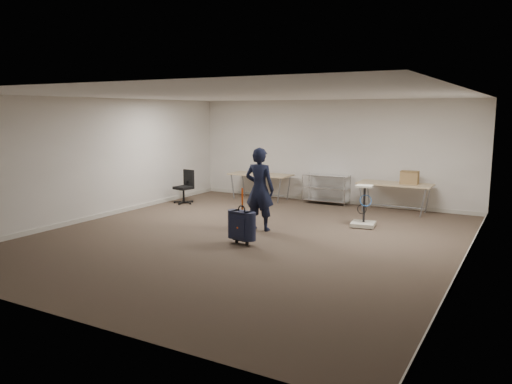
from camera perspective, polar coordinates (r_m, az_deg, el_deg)
The scene contains 10 objects.
ground at distance 10.01m, azimuth -0.87°, elevation -5.20°, with size 9.00×9.00×0.00m, color #3F2F26.
room_shell at distance 11.18m, azimuth 2.70°, elevation -3.41°, with size 8.00×9.00×9.00m.
folding_table_left at distance 14.18m, azimuth 0.52°, elevation 1.87°, with size 1.80×0.75×0.73m.
folding_table_right at distance 12.81m, azimuth 15.58°, elevation 0.74°, with size 1.80×0.75×0.73m.
wire_shelf at distance 13.65m, azimuth 8.03°, elevation 0.48°, with size 1.22×0.47×0.80m.
person at distance 10.45m, azimuth 0.41°, elevation 0.33°, with size 0.64×0.42×1.75m, color black.
suitcase at distance 9.42m, azimuth -1.64°, elevation -3.84°, with size 0.42×0.28×1.07m.
office_chair at distance 13.77m, azimuth -8.15°, elevation -0.14°, with size 0.55×0.55×0.91m.
equipment_cart at distance 11.10m, azimuth 12.18°, elevation -2.69°, with size 0.57×0.57×0.92m.
cardboard_box at distance 12.79m, azimuth 17.14°, elevation 1.60°, with size 0.42×0.32×0.32m, color olive.
Camera 1 is at (4.88, -8.37, 2.49)m, focal length 35.00 mm.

